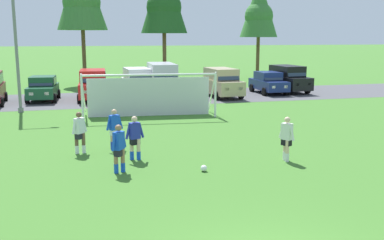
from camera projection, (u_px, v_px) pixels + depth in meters
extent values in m
plane|color=#3D7028|center=(150.00, 126.00, 22.66)|extent=(400.00, 400.00, 0.00)
cube|color=#4C4C51|center=(128.00, 98.00, 32.76)|extent=(52.00, 8.40, 0.01)
sphere|color=white|center=(204.00, 168.00, 14.95)|extent=(0.22, 0.22, 0.22)
sphere|color=black|center=(204.00, 168.00, 14.95)|extent=(0.08, 0.08, 0.08)
sphere|color=red|center=(205.00, 168.00, 14.97)|extent=(0.07, 0.07, 0.07)
cylinder|color=white|center=(215.00, 96.00, 24.88)|extent=(0.12, 0.12, 2.44)
cylinder|color=white|center=(82.00, 99.00, 23.72)|extent=(0.12, 0.12, 2.44)
cylinder|color=white|center=(150.00, 75.00, 24.07)|extent=(7.30, 0.77, 0.12)
cylinder|color=white|center=(212.00, 92.00, 25.73)|extent=(0.26, 1.94, 2.46)
cylinder|color=white|center=(83.00, 94.00, 24.57)|extent=(0.26, 1.94, 2.46)
cube|color=silver|center=(149.00, 97.00, 25.29)|extent=(6.93, 0.66, 2.20)
cylinder|color=beige|center=(287.00, 151.00, 16.07)|extent=(0.14, 0.14, 0.80)
cylinder|color=beige|center=(285.00, 149.00, 16.31)|extent=(0.14, 0.14, 0.80)
cylinder|color=white|center=(287.00, 157.00, 16.11)|extent=(0.15, 0.15, 0.32)
cylinder|color=white|center=(285.00, 156.00, 16.36)|extent=(0.15, 0.15, 0.32)
cube|color=black|center=(286.00, 142.00, 16.13)|extent=(0.36, 0.40, 0.28)
cube|color=silver|center=(287.00, 131.00, 16.06)|extent=(0.39, 0.45, 0.60)
sphere|color=beige|center=(287.00, 120.00, 15.98)|extent=(0.22, 0.22, 0.22)
cylinder|color=silver|center=(292.00, 133.00, 15.86)|extent=(0.19, 0.24, 0.55)
cylinder|color=silver|center=(282.00, 131.00, 16.27)|extent=(0.19, 0.24, 0.55)
cylinder|color=brown|center=(84.00, 143.00, 17.28)|extent=(0.14, 0.14, 0.80)
cylinder|color=brown|center=(77.00, 144.00, 17.18)|extent=(0.14, 0.14, 0.80)
cylinder|color=white|center=(84.00, 149.00, 17.32)|extent=(0.15, 0.15, 0.32)
cylinder|color=white|center=(77.00, 150.00, 17.23)|extent=(0.15, 0.15, 0.32)
cube|color=black|center=(80.00, 135.00, 17.17)|extent=(0.39, 0.40, 0.28)
cube|color=white|center=(79.00, 126.00, 17.10)|extent=(0.43, 0.44, 0.60)
sphere|color=brown|center=(79.00, 115.00, 17.02)|extent=(0.22, 0.22, 0.22)
cylinder|color=white|center=(84.00, 125.00, 17.31)|extent=(0.22, 0.23, 0.55)
cylinder|color=white|center=(74.00, 127.00, 16.91)|extent=(0.22, 0.23, 0.55)
cylinder|color=tan|center=(118.00, 139.00, 17.89)|extent=(0.14, 0.14, 0.80)
cylinder|color=tan|center=(112.00, 140.00, 17.84)|extent=(0.14, 0.14, 0.80)
cylinder|color=#1E38B7|center=(118.00, 145.00, 17.94)|extent=(0.15, 0.15, 0.32)
cylinder|color=#1E38B7|center=(112.00, 145.00, 17.89)|extent=(0.15, 0.15, 0.32)
cube|color=silver|center=(115.00, 132.00, 17.81)|extent=(0.40, 0.35, 0.28)
cube|color=blue|center=(114.00, 122.00, 17.74)|extent=(0.45, 0.39, 0.60)
sphere|color=tan|center=(114.00, 112.00, 17.66)|extent=(0.22, 0.22, 0.22)
cylinder|color=blue|center=(120.00, 122.00, 17.88)|extent=(0.24, 0.19, 0.55)
cylinder|color=blue|center=(109.00, 124.00, 17.61)|extent=(0.24, 0.19, 0.55)
cylinder|color=beige|center=(139.00, 149.00, 16.32)|extent=(0.14, 0.14, 0.80)
cylinder|color=beige|center=(132.00, 149.00, 16.34)|extent=(0.14, 0.14, 0.80)
cylinder|color=blue|center=(139.00, 156.00, 16.36)|extent=(0.15, 0.15, 0.32)
cylinder|color=blue|center=(132.00, 155.00, 16.38)|extent=(0.15, 0.15, 0.32)
cube|color=black|center=(135.00, 141.00, 16.27)|extent=(0.39, 0.32, 0.28)
cube|color=#232D99|center=(135.00, 131.00, 16.20)|extent=(0.44, 0.36, 0.60)
sphere|color=beige|center=(134.00, 119.00, 16.12)|extent=(0.22, 0.22, 0.22)
cylinder|color=#232D99|center=(141.00, 131.00, 16.31)|extent=(0.25, 0.16, 0.55)
cylinder|color=#232D99|center=(128.00, 132.00, 16.09)|extent=(0.25, 0.16, 0.55)
cylinder|color=#936B4C|center=(123.00, 160.00, 14.85)|extent=(0.14, 0.14, 0.80)
cylinder|color=#936B4C|center=(116.00, 161.00, 14.72)|extent=(0.14, 0.14, 0.80)
cylinder|color=blue|center=(123.00, 167.00, 14.90)|extent=(0.15, 0.15, 0.32)
cylinder|color=blue|center=(116.00, 168.00, 14.77)|extent=(0.15, 0.15, 0.32)
cube|color=black|center=(119.00, 152.00, 14.73)|extent=(0.38, 0.40, 0.28)
cube|color=blue|center=(119.00, 141.00, 14.66)|extent=(0.42, 0.45, 0.60)
sphere|color=#936B4C|center=(118.00, 128.00, 14.58)|extent=(0.22, 0.22, 0.22)
cylinder|color=blue|center=(124.00, 140.00, 14.87)|extent=(0.21, 0.24, 0.55)
cylinder|color=blue|center=(114.00, 143.00, 14.45)|extent=(0.21, 0.24, 0.55)
cube|color=#28384C|center=(1.00, 78.00, 29.88)|extent=(0.19, 2.55, 0.59)
cube|color=#B21414|center=(0.00, 88.00, 31.86)|extent=(0.28, 0.10, 0.20)
cylinder|color=black|center=(2.00, 102.00, 28.64)|extent=(0.28, 0.65, 0.64)
cylinder|color=black|center=(5.00, 96.00, 31.31)|extent=(0.28, 0.65, 0.64)
cube|color=#194C2D|center=(43.00, 91.00, 31.40)|extent=(2.05, 4.30, 0.76)
cube|color=#194C2D|center=(43.00, 81.00, 31.42)|extent=(1.78, 2.20, 0.64)
cube|color=#28384C|center=(41.00, 82.00, 30.49)|extent=(1.55, 0.41, 0.55)
cube|color=#28384C|center=(55.00, 81.00, 31.58)|extent=(0.15, 1.78, 0.45)
cube|color=white|center=(47.00, 94.00, 29.50)|extent=(0.28, 0.10, 0.20)
cube|color=white|center=(31.00, 94.00, 29.32)|extent=(0.28, 0.10, 0.20)
cube|color=#B21414|center=(54.00, 87.00, 33.47)|extent=(0.28, 0.10, 0.20)
cube|color=#B21414|center=(40.00, 87.00, 33.29)|extent=(0.28, 0.10, 0.20)
cylinder|color=black|center=(55.00, 98.00, 30.39)|extent=(0.28, 0.65, 0.64)
cylinder|color=black|center=(27.00, 99.00, 30.05)|extent=(0.28, 0.65, 0.64)
cylinder|color=black|center=(58.00, 93.00, 32.90)|extent=(0.28, 0.65, 0.64)
cylinder|color=black|center=(33.00, 94.00, 32.56)|extent=(0.28, 0.65, 0.64)
cube|color=red|center=(93.00, 89.00, 31.62)|extent=(2.13, 4.69, 1.00)
cube|color=red|center=(93.00, 76.00, 31.64)|extent=(1.89, 3.08, 0.84)
cube|color=#28384C|center=(92.00, 78.00, 30.28)|extent=(1.63, 0.46, 0.71)
cube|color=#28384C|center=(105.00, 75.00, 31.81)|extent=(0.17, 2.55, 0.59)
cube|color=white|center=(101.00, 92.00, 29.54)|extent=(0.28, 0.09, 0.20)
cube|color=white|center=(85.00, 92.00, 29.33)|extent=(0.28, 0.09, 0.20)
cube|color=#B21414|center=(101.00, 85.00, 33.89)|extent=(0.28, 0.09, 0.20)
cube|color=#B21414|center=(87.00, 85.00, 33.68)|extent=(0.28, 0.09, 0.20)
cylinder|color=black|center=(107.00, 98.00, 30.53)|extent=(0.27, 0.65, 0.64)
cylinder|color=black|center=(79.00, 99.00, 30.15)|extent=(0.27, 0.65, 0.64)
cylinder|color=black|center=(107.00, 93.00, 33.27)|extent=(0.27, 0.65, 0.64)
cylinder|color=black|center=(81.00, 93.00, 32.90)|extent=(0.27, 0.65, 0.64)
cube|color=silver|center=(138.00, 86.00, 33.28)|extent=(2.10, 4.68, 1.00)
cube|color=silver|center=(137.00, 74.00, 33.30)|extent=(1.88, 3.07, 0.84)
cube|color=#28384C|center=(141.00, 75.00, 31.97)|extent=(1.63, 0.45, 0.71)
cube|color=#28384C|center=(149.00, 73.00, 33.55)|extent=(0.15, 2.55, 0.59)
cube|color=white|center=(151.00, 89.00, 31.30)|extent=(0.28, 0.09, 0.20)
cube|color=white|center=(136.00, 89.00, 31.00)|extent=(0.28, 0.09, 0.20)
cube|color=#B21414|center=(139.00, 82.00, 35.55)|extent=(0.28, 0.09, 0.20)
cube|color=#B21414|center=(127.00, 83.00, 35.25)|extent=(0.28, 0.09, 0.20)
cylinder|color=black|center=(154.00, 95.00, 32.31)|extent=(0.27, 0.65, 0.64)
cylinder|color=black|center=(129.00, 96.00, 31.76)|extent=(0.27, 0.65, 0.64)
cylinder|color=black|center=(147.00, 90.00, 34.99)|extent=(0.27, 0.65, 0.64)
cylinder|color=black|center=(123.00, 91.00, 34.45)|extent=(0.27, 0.65, 0.64)
cube|color=#B2B2BC|center=(162.00, 85.00, 33.25)|extent=(2.15, 4.87, 1.10)
cube|color=#B2B2BC|center=(162.00, 71.00, 33.24)|extent=(1.97, 4.17, 1.10)
cube|color=#28384C|center=(166.00, 73.00, 31.35)|extent=(1.68, 0.53, 0.91)
cube|color=#28384C|center=(174.00, 70.00, 33.43)|extent=(0.18, 3.48, 0.77)
cube|color=white|center=(175.00, 88.00, 31.09)|extent=(0.28, 0.09, 0.20)
cube|color=white|center=(160.00, 89.00, 30.87)|extent=(0.28, 0.09, 0.20)
cube|color=#B21414|center=(165.00, 82.00, 35.62)|extent=(0.28, 0.09, 0.20)
cube|color=#B21414|center=(151.00, 82.00, 35.40)|extent=(0.28, 0.09, 0.20)
cylinder|color=black|center=(179.00, 95.00, 32.13)|extent=(0.27, 0.65, 0.64)
cylinder|color=black|center=(152.00, 96.00, 31.73)|extent=(0.27, 0.65, 0.64)
cylinder|color=black|center=(172.00, 90.00, 34.99)|extent=(0.27, 0.65, 0.64)
cylinder|color=black|center=(147.00, 91.00, 34.58)|extent=(0.27, 0.65, 0.64)
cube|color=tan|center=(222.00, 86.00, 33.17)|extent=(2.18, 4.71, 1.00)
cube|color=tan|center=(221.00, 74.00, 33.19)|extent=(1.93, 3.10, 0.84)
cube|color=#28384C|center=(228.00, 76.00, 31.87)|extent=(1.64, 0.48, 0.71)
cube|color=#28384C|center=(232.00, 73.00, 33.46)|extent=(0.20, 2.55, 0.59)
cube|color=white|center=(240.00, 89.00, 31.21)|extent=(0.28, 0.10, 0.20)
cube|color=white|center=(227.00, 89.00, 30.89)|extent=(0.28, 0.10, 0.20)
cube|color=#B21414|center=(217.00, 82.00, 35.44)|extent=(0.28, 0.10, 0.20)
cube|color=#B21414|center=(205.00, 83.00, 35.12)|extent=(0.28, 0.10, 0.20)
cylinder|color=black|center=(241.00, 95.00, 32.22)|extent=(0.28, 0.65, 0.64)
cylinder|color=black|center=(217.00, 96.00, 31.65)|extent=(0.28, 0.65, 0.64)
cylinder|color=black|center=(226.00, 90.00, 34.89)|extent=(0.28, 0.65, 0.64)
cylinder|color=black|center=(203.00, 91.00, 34.31)|extent=(0.28, 0.65, 0.64)
cube|color=navy|center=(269.00, 85.00, 35.35)|extent=(1.81, 4.21, 0.76)
cube|color=navy|center=(268.00, 76.00, 35.36)|extent=(1.66, 2.11, 0.64)
cube|color=#28384C|center=(273.00, 77.00, 34.44)|extent=(1.53, 0.32, 0.55)
cube|color=#28384C|center=(278.00, 76.00, 35.57)|extent=(0.05, 1.79, 0.45)
cube|color=white|center=(286.00, 87.00, 33.50)|extent=(0.28, 0.08, 0.20)
cube|color=white|center=(274.00, 87.00, 33.26)|extent=(0.28, 0.08, 0.20)
cube|color=#B21414|center=(264.00, 81.00, 37.42)|extent=(0.28, 0.08, 0.20)
cube|color=#B21414|center=(253.00, 82.00, 37.19)|extent=(0.28, 0.08, 0.20)
cylinder|color=black|center=(286.00, 91.00, 34.40)|extent=(0.24, 0.64, 0.64)
cylinder|color=black|center=(264.00, 92.00, 33.97)|extent=(0.24, 0.64, 0.64)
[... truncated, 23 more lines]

